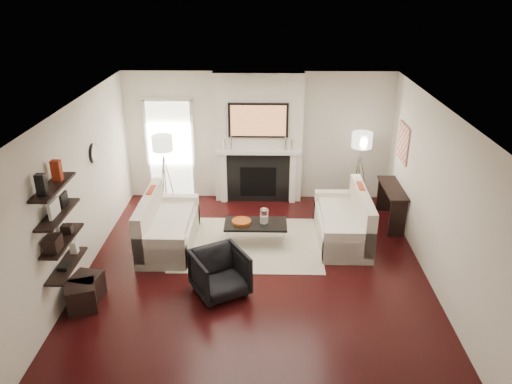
{
  "coord_description": "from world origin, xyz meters",
  "views": [
    {
      "loc": [
        0.16,
        -6.93,
        4.45
      ],
      "look_at": [
        0.0,
        0.6,
        1.15
      ],
      "focal_mm": 35.0,
      "sensor_mm": 36.0,
      "label": 1
    }
  ],
  "objects_px": {
    "lamp_left_shade": "(162,143)",
    "lamp_right_shade": "(362,140)",
    "loveseat_left_base": "(170,234)",
    "armchair": "(220,271)",
    "coffee_table": "(256,224)",
    "ottoman_near": "(87,287)",
    "loveseat_right_base": "(342,229)"
  },
  "relations": [
    {
      "from": "lamp_left_shade",
      "to": "loveseat_left_base",
      "type": "bearing_deg",
      "value": -77.56
    },
    {
      "from": "coffee_table",
      "to": "lamp_right_shade",
      "type": "distance_m",
      "value": 2.83
    },
    {
      "from": "coffee_table",
      "to": "lamp_left_shade",
      "type": "xyz_separation_m",
      "value": [
        -1.84,
        1.34,
        1.05
      ]
    },
    {
      "from": "lamp_right_shade",
      "to": "ottoman_near",
      "type": "height_order",
      "value": "lamp_right_shade"
    },
    {
      "from": "armchair",
      "to": "ottoman_near",
      "type": "height_order",
      "value": "armchair"
    },
    {
      "from": "coffee_table",
      "to": "lamp_left_shade",
      "type": "bearing_deg",
      "value": 143.94
    },
    {
      "from": "coffee_table",
      "to": "lamp_right_shade",
      "type": "xyz_separation_m",
      "value": [
        2.06,
        1.62,
        1.05
      ]
    },
    {
      "from": "loveseat_left_base",
      "to": "loveseat_right_base",
      "type": "relative_size",
      "value": 1.0
    },
    {
      "from": "lamp_left_shade",
      "to": "ottoman_near",
      "type": "xyz_separation_m",
      "value": [
        -0.62,
        -3.03,
        -1.25
      ]
    },
    {
      "from": "loveseat_left_base",
      "to": "loveseat_right_base",
      "type": "bearing_deg",
      "value": 4.8
    },
    {
      "from": "armchair",
      "to": "lamp_left_shade",
      "type": "relative_size",
      "value": 1.9
    },
    {
      "from": "lamp_left_shade",
      "to": "ottoman_near",
      "type": "bearing_deg",
      "value": -101.56
    },
    {
      "from": "lamp_right_shade",
      "to": "ottoman_near",
      "type": "bearing_deg",
      "value": -143.75
    },
    {
      "from": "loveseat_right_base",
      "to": "coffee_table",
      "type": "distance_m",
      "value": 1.58
    },
    {
      "from": "loveseat_right_base",
      "to": "ottoman_near",
      "type": "relative_size",
      "value": 4.5
    },
    {
      "from": "coffee_table",
      "to": "lamp_left_shade",
      "type": "distance_m",
      "value": 2.5
    },
    {
      "from": "lamp_left_shade",
      "to": "lamp_right_shade",
      "type": "bearing_deg",
      "value": 4.16
    },
    {
      "from": "loveseat_left_base",
      "to": "ottoman_near",
      "type": "relative_size",
      "value": 4.5
    },
    {
      "from": "loveseat_left_base",
      "to": "ottoman_near",
      "type": "bearing_deg",
      "value": -119.27
    },
    {
      "from": "armchair",
      "to": "lamp_right_shade",
      "type": "xyz_separation_m",
      "value": [
        2.56,
        3.12,
        1.07
      ]
    },
    {
      "from": "coffee_table",
      "to": "lamp_right_shade",
      "type": "relative_size",
      "value": 2.75
    },
    {
      "from": "coffee_table",
      "to": "ottoman_near",
      "type": "relative_size",
      "value": 2.75
    },
    {
      "from": "coffee_table",
      "to": "lamp_left_shade",
      "type": "relative_size",
      "value": 2.75
    },
    {
      "from": "lamp_left_shade",
      "to": "lamp_right_shade",
      "type": "height_order",
      "value": "same"
    },
    {
      "from": "ottoman_near",
      "to": "lamp_left_shade",
      "type": "bearing_deg",
      "value": 78.44
    },
    {
      "from": "armchair",
      "to": "lamp_left_shade",
      "type": "xyz_separation_m",
      "value": [
        -1.34,
        2.84,
        1.07
      ]
    },
    {
      "from": "loveseat_left_base",
      "to": "lamp_right_shade",
      "type": "height_order",
      "value": "lamp_right_shade"
    },
    {
      "from": "loveseat_left_base",
      "to": "coffee_table",
      "type": "xyz_separation_m",
      "value": [
        1.53,
        0.04,
        0.19
      ]
    },
    {
      "from": "lamp_right_shade",
      "to": "ottoman_near",
      "type": "distance_m",
      "value": 5.74
    },
    {
      "from": "loveseat_left_base",
      "to": "loveseat_right_base",
      "type": "xyz_separation_m",
      "value": [
        3.09,
        0.26,
        0.0
      ]
    },
    {
      "from": "lamp_left_shade",
      "to": "ottoman_near",
      "type": "height_order",
      "value": "lamp_left_shade"
    },
    {
      "from": "loveseat_right_base",
      "to": "lamp_left_shade",
      "type": "xyz_separation_m",
      "value": [
        -3.39,
        1.12,
        1.24
      ]
    }
  ]
}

